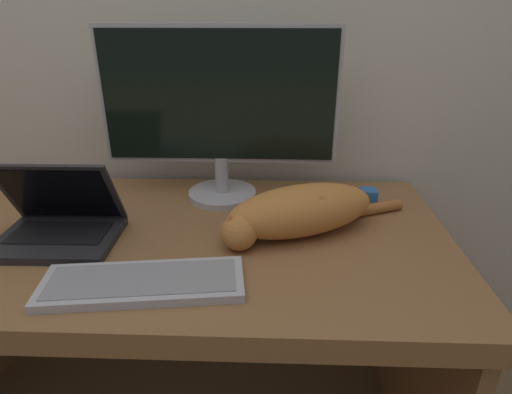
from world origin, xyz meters
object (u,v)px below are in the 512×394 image
(laptop, at_px, (59,224))
(cat, at_px, (299,210))
(monitor, at_px, (219,109))
(external_keyboard, at_px, (143,283))

(laptop, distance_m, cat, 0.61)
(monitor, distance_m, cat, 0.38)
(external_keyboard, bearing_deg, cat, 28.99)
(laptop, bearing_deg, external_keyboard, -36.83)
(monitor, bearing_deg, external_keyboard, -103.92)
(external_keyboard, relative_size, cat, 0.85)
(cat, bearing_deg, external_keyboard, -166.75)
(monitor, height_order, cat, monitor)
(monitor, xyz_separation_m, laptop, (-0.38, -0.28, -0.23))
(laptop, relative_size, external_keyboard, 0.67)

